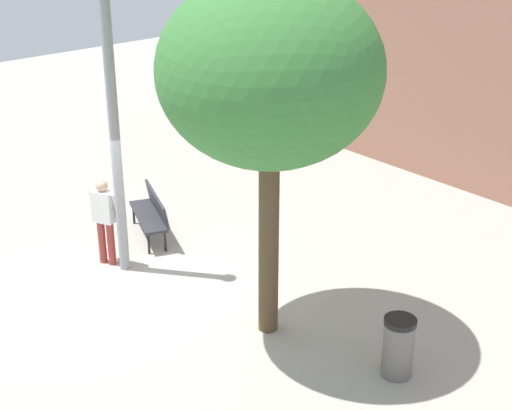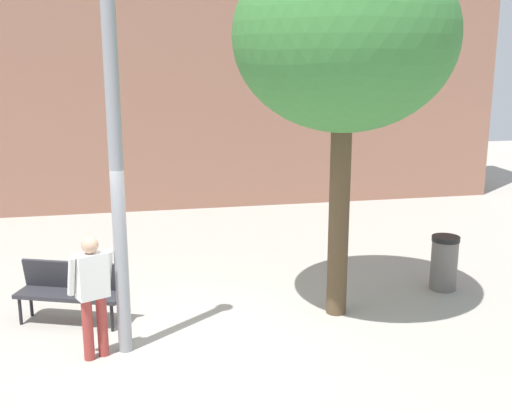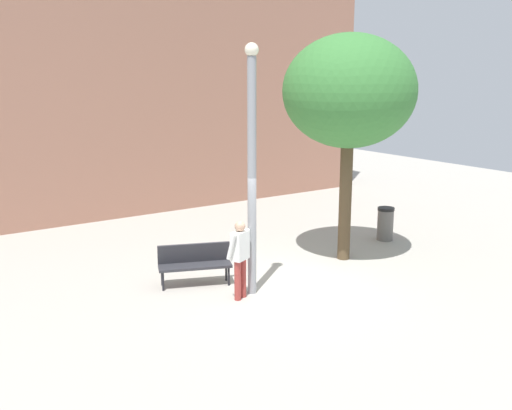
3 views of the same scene
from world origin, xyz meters
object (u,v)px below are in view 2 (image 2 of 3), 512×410
object	(u,v)px
plaza_tree	(345,38)
trash_bin	(444,263)
lamppost	(115,150)
park_bench	(71,287)
person_by_lamppost	(93,289)

from	to	relation	value
plaza_tree	trash_bin	distance (m)	4.29
lamppost	park_bench	world-z (taller)	lamppost
lamppost	trash_bin	size ratio (longest dim) A/B	5.53
park_bench	trash_bin	distance (m)	6.12
person_by_lamppost	park_bench	world-z (taller)	person_by_lamppost
person_by_lamppost	trash_bin	size ratio (longest dim) A/B	1.78
park_bench	trash_bin	bearing A→B (deg)	1.18
person_by_lamppost	trash_bin	distance (m)	5.91
person_by_lamppost	trash_bin	world-z (taller)	person_by_lamppost
lamppost	person_by_lamppost	world-z (taller)	lamppost
lamppost	person_by_lamppost	bearing A→B (deg)	-161.72
person_by_lamppost	trash_bin	xyz separation A→B (m)	(5.73, 1.39, -0.49)
person_by_lamppost	plaza_tree	distance (m)	4.88
trash_bin	plaza_tree	bearing A→B (deg)	-164.08
plaza_tree	person_by_lamppost	bearing A→B (deg)	-167.71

